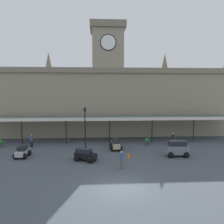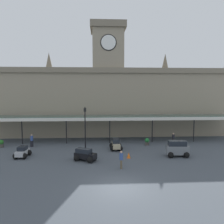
{
  "view_description": "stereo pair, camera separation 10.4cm",
  "coord_description": "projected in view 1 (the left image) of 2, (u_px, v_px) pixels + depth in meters",
  "views": [
    {
      "loc": [
        -1.52,
        -15.99,
        7.14
      ],
      "look_at": [
        0.0,
        9.08,
        4.82
      ],
      "focal_mm": 36.01,
      "sensor_mm": 36.0,
      "label": 1
    },
    {
      "loc": [
        -1.41,
        -16.0,
        7.14
      ],
      "look_at": [
        0.0,
        9.08,
        4.82
      ],
      "focal_mm": 36.01,
      "sensor_mm": 36.0,
      "label": 2
    }
  ],
  "objects": [
    {
      "name": "planter_near_kerb",
      "position": [
        147.0,
        141.0,
        29.8
      ],
      "size": [
        0.6,
        0.6,
        0.96
      ],
      "color": "#47423D",
      "rests_on": "ground"
    },
    {
      "name": "entrance_canopy",
      "position": [
        109.0,
        117.0,
        32.12
      ],
      "size": [
        35.84,
        3.26,
        3.62
      ],
      "color": "#38564C",
      "rests_on": "ground"
    },
    {
      "name": "station_building",
      "position": [
        108.0,
        98.0,
        36.88
      ],
      "size": [
        41.91,
        5.7,
        17.75
      ],
      "color": "gray",
      "rests_on": "ground"
    },
    {
      "name": "traffic_cone",
      "position": [
        129.0,
        155.0,
        24.04
      ],
      "size": [
        0.4,
        0.4,
        0.62
      ],
      "primitive_type": "cone",
      "color": "orange",
      "rests_on": "ground"
    },
    {
      "name": "planter_forecourt_centre",
      "position": [
        1.0,
        144.0,
        28.57
      ],
      "size": [
        0.6,
        0.6,
        0.96
      ],
      "color": "#47423D",
      "rests_on": "ground"
    },
    {
      "name": "car_black_estate",
      "position": [
        85.0,
        155.0,
        23.08
      ],
      "size": [
        2.43,
        2.13,
        1.27
      ],
      "color": "black",
      "rests_on": "ground"
    },
    {
      "name": "ground_plane",
      "position": [
        119.0,
        188.0,
        16.64
      ],
      "size": [
        140.0,
        140.0,
        0.0
      ],
      "primitive_type": "plane",
      "color": "#454C54"
    },
    {
      "name": "pedestrian_crossing_forecourt",
      "position": [
        173.0,
        139.0,
        29.63
      ],
      "size": [
        0.39,
        0.34,
        1.67
      ],
      "color": "brown",
      "rests_on": "ground"
    },
    {
      "name": "pedestrian_beside_cars",
      "position": [
        121.0,
        159.0,
        20.76
      ],
      "size": [
        0.34,
        0.39,
        1.67
      ],
      "color": "brown",
      "rests_on": "ground"
    },
    {
      "name": "car_grey_van",
      "position": [
        177.0,
        149.0,
        24.56
      ],
      "size": [
        2.46,
        1.7,
        1.77
      ],
      "color": "slate",
      "rests_on": "ground"
    },
    {
      "name": "victorian_lamppost",
      "position": [
        85.0,
        123.0,
        27.41
      ],
      "size": [
        0.3,
        0.3,
        5.24
      ],
      "color": "black",
      "rests_on": "ground"
    },
    {
      "name": "pedestrian_near_entrance",
      "position": [
        32.0,
        140.0,
        28.76
      ],
      "size": [
        0.34,
        0.34,
        1.67
      ],
      "color": "black",
      "rests_on": "ground"
    },
    {
      "name": "car_beige_estate",
      "position": [
        116.0,
        145.0,
        27.6
      ],
      "size": [
        1.58,
        2.27,
        1.27
      ],
      "color": "tan",
      "rests_on": "ground"
    },
    {
      "name": "car_silver_sedan",
      "position": [
        22.0,
        153.0,
        24.32
      ],
      "size": [
        1.59,
        2.09,
        1.19
      ],
      "color": "#B2B5BA",
      "rests_on": "ground"
    }
  ]
}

